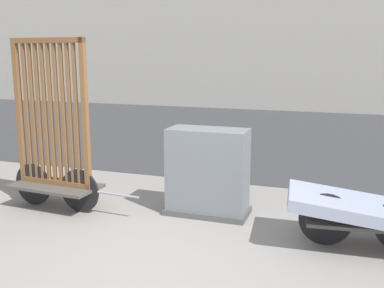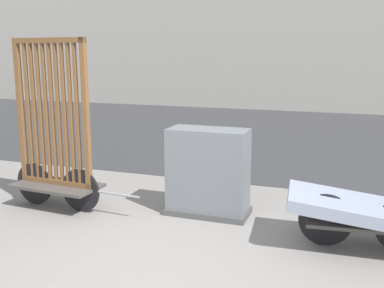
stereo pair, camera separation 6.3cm
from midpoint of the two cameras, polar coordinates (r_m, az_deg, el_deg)
name	(u,v)px [view 1 (the left image)]	position (r m, az deg, el deg)	size (l,w,h in m)	color
ground_plane	(147,274)	(4.60, -6.13, -16.14)	(60.00, 60.00, 0.00)	gray
road_strip	(276,133)	(12.26, 10.49, 1.32)	(56.00, 9.88, 0.01)	#38383A
bike_cart_with_bedframe	(54,149)	(6.40, -17.42, -0.60)	(2.01, 0.69, 2.32)	#4C4742
bike_cart_with_mattress	(365,212)	(5.31, 20.75, -8.03)	(2.18, 0.99, 0.63)	#4C4742
utility_cabinet	(208,175)	(5.97, 1.70, -3.95)	(1.10, 0.55, 1.16)	#4C4C4C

